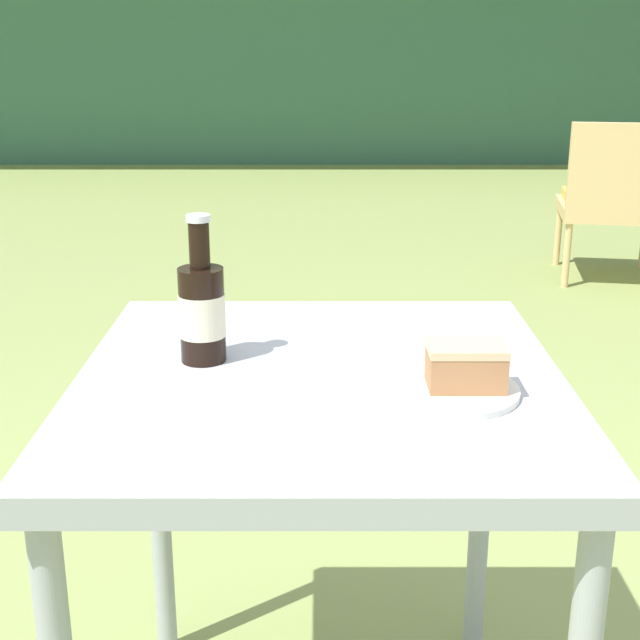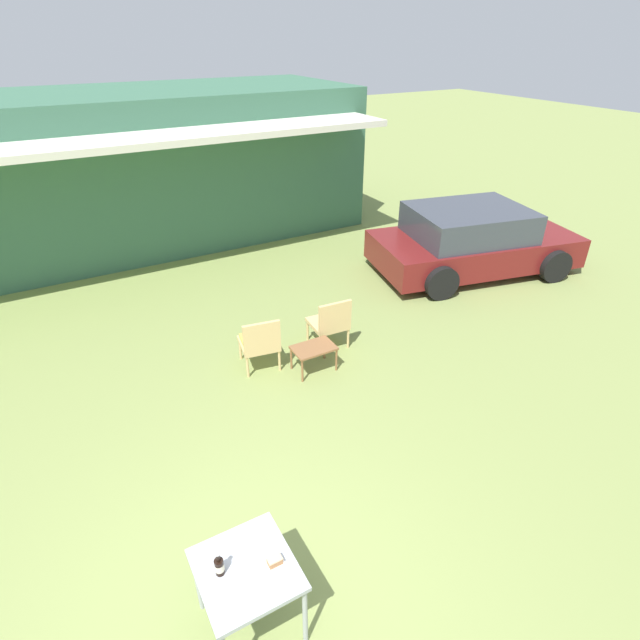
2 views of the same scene
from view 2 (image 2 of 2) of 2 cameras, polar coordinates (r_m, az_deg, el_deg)
ground_plane at (r=4.79m, az=-7.69°, el=-31.13°), size 60.00×60.00×0.00m
cabin_building at (r=11.94m, az=-25.48°, el=14.89°), size 11.69×4.88×3.09m
parked_car at (r=10.24m, az=16.95°, el=8.66°), size 4.16×2.65×1.27m
wicker_chair_cushioned at (r=6.98m, az=-6.92°, el=-2.43°), size 0.59×0.60×0.82m
wicker_chair_plain at (r=7.37m, az=1.20°, el=-0.16°), size 0.54×0.56×0.82m
garden_side_table at (r=6.93m, az=-0.72°, el=-3.41°), size 0.59×0.39×0.38m
patio_table at (r=4.23m, az=-8.37°, el=-26.86°), size 0.71×0.74×0.74m
cake_on_plate at (r=4.13m, az=-5.37°, el=-25.89°), size 0.20×0.20×0.07m
cola_bottle_near at (r=4.10m, az=-11.43°, el=-25.85°), size 0.07×0.07×0.22m
fork at (r=4.14m, az=-6.25°, el=-26.27°), size 0.16×0.06×0.01m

